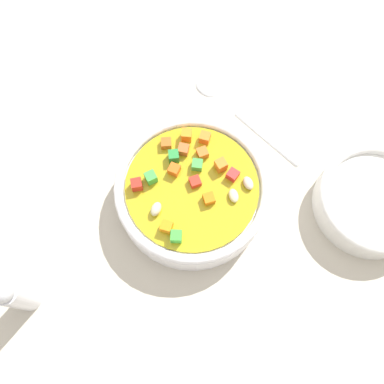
% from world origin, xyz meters
% --- Properties ---
extents(ground_plane, '(1.40, 1.40, 0.02)m').
position_xyz_m(ground_plane, '(0.00, 0.00, -0.01)').
color(ground_plane, '#BAB2A0').
extents(soup_bowl_main, '(0.19, 0.19, 0.06)m').
position_xyz_m(soup_bowl_main, '(-0.00, 0.00, 0.03)').
color(soup_bowl_main, white).
rests_on(soup_bowl_main, ground_plane).
extents(spoon, '(0.19, 0.03, 0.01)m').
position_xyz_m(spoon, '(-0.05, 0.14, 0.00)').
color(spoon, silver).
rests_on(spoon, ground_plane).
extents(side_bowl_small, '(0.14, 0.14, 0.04)m').
position_xyz_m(side_bowl_small, '(0.17, 0.14, 0.02)').
color(side_bowl_small, white).
rests_on(side_bowl_small, ground_plane).
extents(pepper_shaker, '(0.03, 0.03, 0.09)m').
position_xyz_m(pepper_shaker, '(-0.06, -0.22, 0.05)').
color(pepper_shaker, silver).
rests_on(pepper_shaker, ground_plane).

